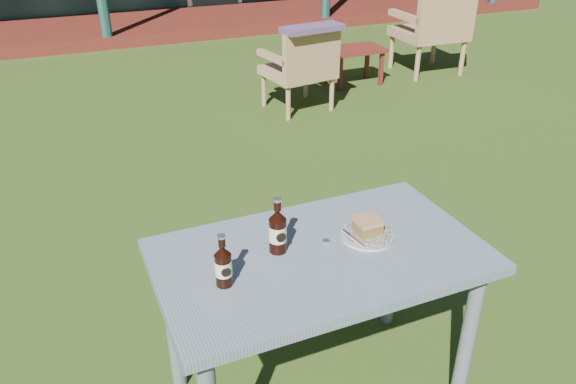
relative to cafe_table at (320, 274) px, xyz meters
name	(u,v)px	position (x,y,z in m)	size (l,w,h in m)	color
ground	(210,215)	(0.00, 1.60, -0.62)	(80.00, 80.00, 0.00)	#334916
cafe_table	(320,274)	(0.00, 0.00, 0.00)	(1.20, 0.70, 0.72)	slate
plate	(368,235)	(0.21, 0.02, 0.11)	(0.20, 0.20, 0.01)	silver
cake_slice	(368,225)	(0.21, 0.03, 0.15)	(0.09, 0.09, 0.06)	brown
fork	(354,238)	(0.14, 0.01, 0.12)	(0.01, 0.14, 0.00)	silver
cola_bottle_near	(278,231)	(-0.14, 0.07, 0.19)	(0.07, 0.07, 0.22)	black
cola_bottle_far	(223,265)	(-0.38, -0.04, 0.18)	(0.06, 0.06, 0.19)	black
bottle_cap	(326,241)	(0.05, 0.05, 0.11)	(0.03, 0.03, 0.01)	silver
armchair_left	(302,65)	(1.38, 3.18, -0.18)	(0.65, 0.62, 0.78)	#AA7D55
armchair_right	(434,26)	(3.26, 3.72, -0.08)	(0.73, 0.68, 0.96)	#AA7D55
floral_throw	(312,28)	(1.41, 3.02, 0.19)	(0.57, 0.22, 0.05)	#563E62
side_table	(355,53)	(2.25, 3.72, -0.28)	(0.60, 0.40, 0.40)	#5B1E16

